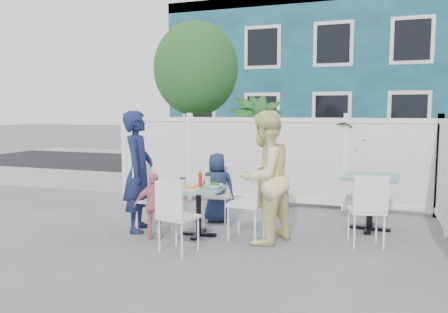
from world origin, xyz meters
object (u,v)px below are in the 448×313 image
(woman, at_px, (264,177))
(toddler, at_px, (153,205))
(spare_table, at_px, (371,188))
(chair_back, at_px, (218,190))
(chair_right, at_px, (253,197))
(chair_left, at_px, (149,193))
(boy, at_px, (217,187))
(chair_near, at_px, (175,211))
(man, at_px, (138,171))
(utility_cabinet, at_px, (188,156))
(main_table, at_px, (199,198))

(woman, relative_size, toddler, 1.94)
(spare_table, relative_size, woman, 0.47)
(spare_table, xyz_separation_m, chair_back, (-2.24, -0.27, -0.12))
(chair_right, relative_size, toddler, 1.12)
(chair_left, bearing_deg, chair_right, 98.46)
(chair_right, height_order, boy, boy)
(chair_near, bearing_deg, man, 154.00)
(toddler, bearing_deg, chair_right, -10.46)
(utility_cabinet, relative_size, woman, 0.78)
(main_table, bearing_deg, spare_table, 26.08)
(chair_right, distance_m, chair_back, 1.10)
(woman, bearing_deg, utility_cabinet, -120.19)
(main_table, distance_m, chair_left, 0.75)
(utility_cabinet, xyz_separation_m, woman, (2.78, -3.84, 0.19))
(man, bearing_deg, utility_cabinet, -1.57)
(chair_right, relative_size, chair_back, 1.16)
(main_table, relative_size, toddler, 0.76)
(chair_left, relative_size, toddler, 1.06)
(main_table, bearing_deg, chair_left, -178.70)
(chair_near, xyz_separation_m, man, (-0.92, 0.75, 0.35))
(chair_right, bearing_deg, toddler, 107.74)
(chair_back, bearing_deg, man, 38.73)
(man, distance_m, toddler, 0.61)
(boy, bearing_deg, chair_back, -145.85)
(chair_near, relative_size, woman, 0.51)
(boy, xyz_separation_m, toddler, (-0.52, -1.09, -0.09))
(main_table, bearing_deg, chair_back, 90.47)
(spare_table, bearing_deg, boy, -172.73)
(chair_back, bearing_deg, boy, 47.57)
(chair_near, relative_size, toddler, 1.00)
(main_table, relative_size, chair_near, 0.76)
(man, xyz_separation_m, toddler, (0.37, -0.25, -0.42))
(utility_cabinet, relative_size, spare_table, 1.65)
(boy, distance_m, toddler, 1.21)
(utility_cabinet, bearing_deg, woman, -52.72)
(chair_back, relative_size, man, 0.50)
(chair_back, bearing_deg, woman, 133.82)
(utility_cabinet, height_order, chair_left, utility_cabinet)
(chair_near, distance_m, woman, 1.26)
(chair_near, bearing_deg, boy, 104.48)
(woman, relative_size, boy, 1.60)
(chair_left, relative_size, woman, 0.55)
(spare_table, bearing_deg, chair_left, -159.60)
(main_table, xyz_separation_m, spare_table, (2.23, 1.09, 0.09))
(spare_table, bearing_deg, utility_cabinet, 146.03)
(main_table, distance_m, chair_right, 0.76)
(boy, bearing_deg, chair_left, 30.11)
(spare_table, bearing_deg, chair_back, -173.14)
(chair_back, bearing_deg, chair_near, 85.90)
(chair_back, relative_size, chair_near, 0.97)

